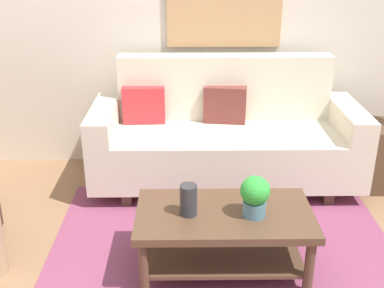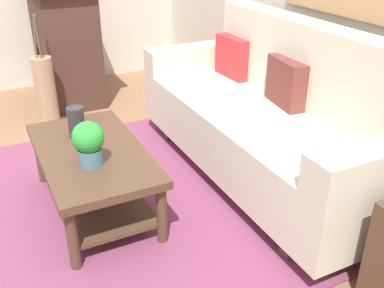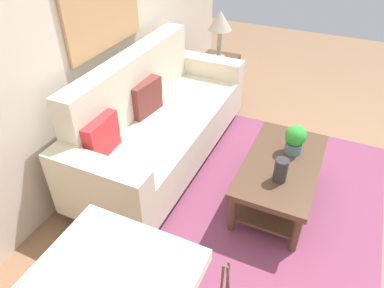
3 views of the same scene
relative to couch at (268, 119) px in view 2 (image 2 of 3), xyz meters
name	(u,v)px [view 2 (image 2 of 3)]	position (x,y,z in m)	size (l,w,h in m)	color
ground_plane	(37,226)	(-0.08, -1.61, -0.43)	(9.28, 9.28, 0.00)	#8C6647
area_rug	(116,204)	(-0.08, -1.11, -0.42)	(2.38, 2.01, 0.01)	#843D5B
couch	(268,119)	(0.00, 0.00, 0.00)	(2.23, 0.84, 1.08)	beige
throw_pillow_crimson	(233,57)	(-0.70, 0.13, 0.25)	(0.36, 0.12, 0.32)	red
throw_pillow_maroon	(286,83)	(0.00, 0.13, 0.25)	(0.36, 0.12, 0.32)	brown
coffee_table	(93,166)	(-0.10, -1.22, -0.12)	(1.10, 0.60, 0.43)	#513826
tabletop_vase	(76,122)	(-0.32, -1.24, 0.10)	(0.11, 0.11, 0.20)	#2D2D33
potted_plant_tabletop	(89,142)	(0.08, -1.27, 0.14)	(0.18, 0.18, 0.26)	slate
fireplace	(65,42)	(-2.18, -0.91, 0.16)	(1.02, 0.58, 1.16)	#472D23
floor_vase	(46,92)	(-1.57, -1.24, -0.12)	(0.18, 0.18, 0.62)	tan
floor_vase_branch_a	(38,37)	(-1.55, -1.24, 0.37)	(0.01, 0.01, 0.36)	brown
floor_vase_branch_b	(39,36)	(-1.58, -1.22, 0.37)	(0.01, 0.01, 0.36)	brown
floor_vase_branch_c	(35,36)	(-1.58, -1.26, 0.37)	(0.01, 0.01, 0.36)	brown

